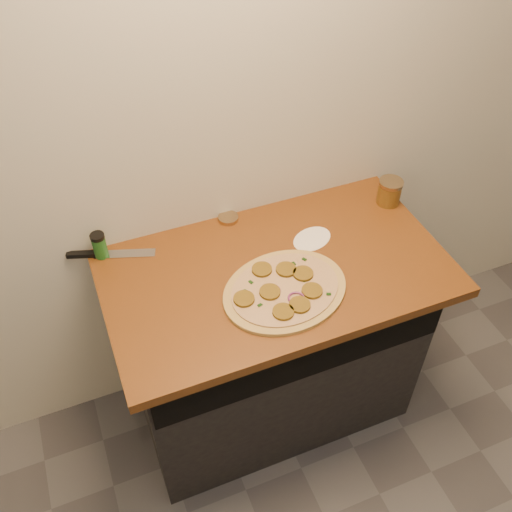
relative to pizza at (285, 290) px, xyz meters
name	(u,v)px	position (x,y,z in m)	size (l,w,h in m)	color
cabinet	(270,343)	(0.02, 0.15, -0.48)	(1.10, 0.60, 0.86)	black
countertop	(276,271)	(0.02, 0.12, -0.03)	(1.20, 0.70, 0.04)	brown
pizza	(285,290)	(0.00, 0.00, 0.00)	(0.51, 0.51, 0.03)	tan
chefs_knife	(103,254)	(-0.53, 0.40, -0.01)	(0.31, 0.13, 0.02)	#B7BAC1
mason_jar_lid	(228,218)	(-0.05, 0.42, 0.00)	(0.08, 0.08, 0.02)	#A1855E
salsa_jar	(389,192)	(0.57, 0.28, 0.04)	(0.09, 0.09, 0.10)	maroon
spice_shaker	(99,245)	(-0.53, 0.40, 0.04)	(0.05, 0.05, 0.10)	#1C5B1E
flour_spill	(312,239)	(0.20, 0.20, -0.01)	(0.16, 0.16, 0.00)	white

